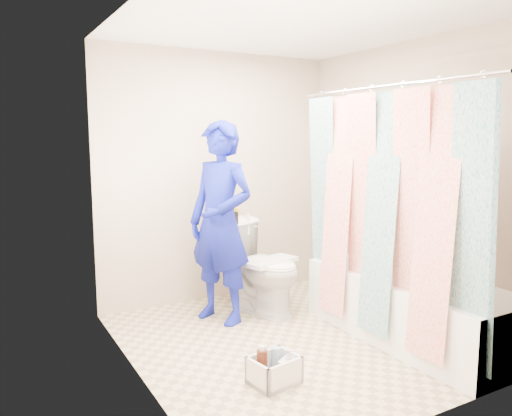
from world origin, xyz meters
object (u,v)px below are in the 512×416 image
toilet (260,267)px  bathtub (410,306)px  plumber (221,222)px  cleaning_caddy (275,370)px

toilet → bathtub: bearing=-74.9°
bathtub → toilet: 1.35m
plumber → cleaning_caddy: size_ratio=5.18×
toilet → cleaning_caddy: toilet is taller
toilet → cleaning_caddy: 1.42m
bathtub → cleaning_caddy: bathtub is taller
bathtub → cleaning_caddy: bearing=-175.9°
toilet → plumber: bearing=167.7°
plumber → toilet: bearing=68.7°
bathtub → toilet: bearing=121.7°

